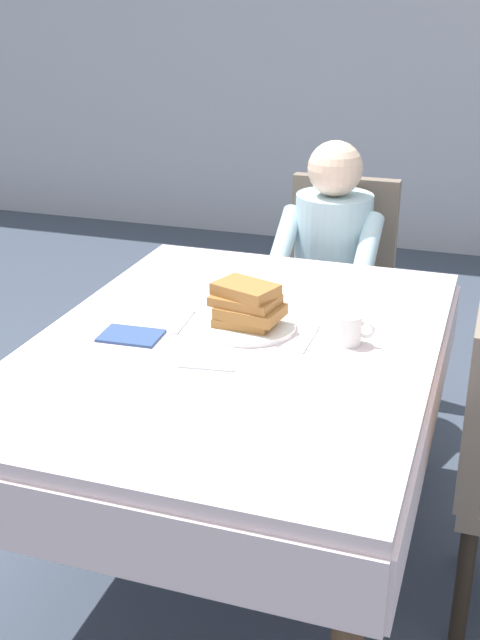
% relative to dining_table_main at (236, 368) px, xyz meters
% --- Properties ---
extents(ground_plane, '(14.00, 14.00, 0.00)m').
position_rel_dining_table_main_xyz_m(ground_plane, '(0.00, 0.00, -0.65)').
color(ground_plane, '#3D4756').
extents(dining_table_main, '(1.12, 1.52, 0.74)m').
position_rel_dining_table_main_xyz_m(dining_table_main, '(0.00, 0.00, 0.00)').
color(dining_table_main, silver).
rests_on(dining_table_main, ground).
extents(chair_diner, '(0.44, 0.45, 0.93)m').
position_rel_dining_table_main_xyz_m(chair_diner, '(0.05, 1.17, -0.12)').
color(chair_diner, '#7A6B5B').
rests_on(chair_diner, ground).
extents(diner_person, '(0.40, 0.43, 1.12)m').
position_rel_dining_table_main_xyz_m(diner_person, '(0.05, 1.01, 0.02)').
color(diner_person, silver).
rests_on(diner_person, ground).
extents(plate_breakfast, '(0.28, 0.28, 0.02)m').
position_rel_dining_table_main_xyz_m(plate_breakfast, '(0.01, 0.09, 0.10)').
color(plate_breakfast, white).
rests_on(plate_breakfast, dining_table_main).
extents(breakfast_stack, '(0.21, 0.17, 0.12)m').
position_rel_dining_table_main_xyz_m(breakfast_stack, '(0.01, 0.08, 0.17)').
color(breakfast_stack, '#A36B33').
rests_on(breakfast_stack, plate_breakfast).
extents(cup_coffee, '(0.11, 0.08, 0.08)m').
position_rel_dining_table_main_xyz_m(cup_coffee, '(0.30, 0.08, 0.13)').
color(cup_coffee, white).
rests_on(cup_coffee, dining_table_main).
extents(fork_left_of_plate, '(0.03, 0.18, 0.00)m').
position_rel_dining_table_main_xyz_m(fork_left_of_plate, '(-0.18, 0.07, 0.09)').
color(fork_left_of_plate, silver).
rests_on(fork_left_of_plate, dining_table_main).
extents(knife_right_of_plate, '(0.01, 0.20, 0.00)m').
position_rel_dining_table_main_xyz_m(knife_right_of_plate, '(0.20, 0.07, 0.09)').
color(knife_right_of_plate, silver).
rests_on(knife_right_of_plate, dining_table_main).
extents(spoon_near_edge, '(0.15, 0.03, 0.00)m').
position_rel_dining_table_main_xyz_m(spoon_near_edge, '(-0.02, -0.20, 0.09)').
color(spoon_near_edge, silver).
rests_on(spoon_near_edge, dining_table_main).
extents(napkin_folded, '(0.18, 0.13, 0.01)m').
position_rel_dining_table_main_xyz_m(napkin_folded, '(-0.29, -0.08, 0.09)').
color(napkin_folded, '#334C7F').
rests_on(napkin_folded, dining_table_main).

